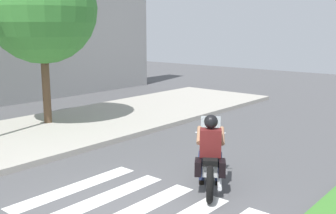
{
  "coord_description": "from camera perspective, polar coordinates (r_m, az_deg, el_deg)",
  "views": [
    {
      "loc": [
        -3.93,
        -4.49,
        3.02
      ],
      "look_at": [
        3.0,
        1.39,
        1.25
      ],
      "focal_mm": 42.85,
      "sensor_mm": 36.0,
      "label": 1
    }
  ],
  "objects": [
    {
      "name": "crosswalk_stripe_3",
      "position": [
        7.52,
        -9.3,
        -12.75
      ],
      "size": [
        2.8,
        0.4,
        0.01
      ],
      "primitive_type": "cube",
      "color": "white",
      "rests_on": "ground"
    },
    {
      "name": "tree_near_rack",
      "position": [
        12.77,
        -17.55,
        13.23
      ],
      "size": [
        3.29,
        3.29,
        5.27
      ],
      "color": "brown",
      "rests_on": "ground"
    },
    {
      "name": "crosswalk_stripe_2",
      "position": [
        6.98,
        -4.89,
        -14.59
      ],
      "size": [
        2.8,
        0.4,
        0.01
      ],
      "primitive_type": "cube",
      "color": "white",
      "rests_on": "ground"
    },
    {
      "name": "crosswalk_stripe_4",
      "position": [
        8.1,
        -13.05,
        -11.1
      ],
      "size": [
        2.8,
        0.4,
        0.01
      ],
      "primitive_type": "cube",
      "color": "white",
      "rests_on": "ground"
    },
    {
      "name": "rider",
      "position": [
        7.68,
        6.06,
        -5.51
      ],
      "size": [
        0.77,
        0.73,
        1.45
      ],
      "color": "#591919",
      "rests_on": "ground"
    },
    {
      "name": "motorcycle",
      "position": [
        7.87,
        6.03,
        -7.94
      ],
      "size": [
        1.86,
        1.32,
        1.26
      ],
      "color": "black",
      "rests_on": "ground"
    }
  ]
}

